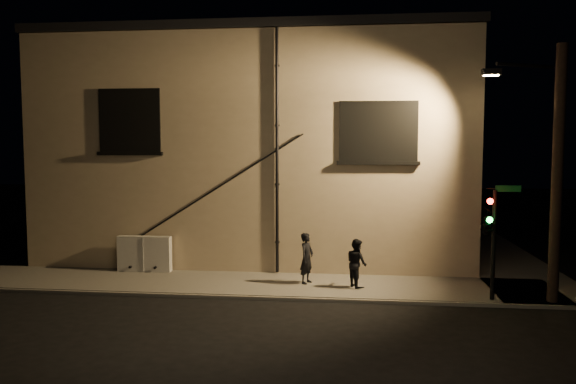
# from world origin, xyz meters

# --- Properties ---
(ground) EXTENTS (90.00, 90.00, 0.00)m
(ground) POSITION_xyz_m (0.00, 0.00, 0.00)
(ground) COLOR black
(sidewalk) EXTENTS (21.00, 16.00, 0.12)m
(sidewalk) POSITION_xyz_m (1.22, 4.39, 0.06)
(sidewalk) COLOR #5B5752
(sidewalk) RESTS_ON ground
(building) EXTENTS (16.20, 12.23, 8.80)m
(building) POSITION_xyz_m (-3.00, 8.99, 4.40)
(building) COLOR tan
(building) RESTS_ON ground
(utility_cabinet) EXTENTS (1.88, 0.32, 1.24)m
(utility_cabinet) POSITION_xyz_m (-6.47, 2.70, 0.74)
(utility_cabinet) COLOR #BBB7B2
(utility_cabinet) RESTS_ON sidewalk
(pedestrian_a) EXTENTS (0.60, 0.70, 1.62)m
(pedestrian_a) POSITION_xyz_m (-0.68, 1.62, 0.93)
(pedestrian_a) COLOR black
(pedestrian_a) RESTS_ON sidewalk
(pedestrian_b) EXTENTS (0.86, 0.92, 1.51)m
(pedestrian_b) POSITION_xyz_m (0.91, 1.33, 0.88)
(pedestrian_b) COLOR black
(pedestrian_b) RESTS_ON sidewalk
(traffic_signal) EXTENTS (1.21, 1.92, 3.28)m
(traffic_signal) POSITION_xyz_m (4.56, 0.19, 2.32)
(traffic_signal) COLOR black
(traffic_signal) RESTS_ON sidewalk
(streetlamp_pole) EXTENTS (2.03, 1.39, 7.31)m
(streetlamp_pole) POSITION_xyz_m (6.32, 0.34, 3.87)
(streetlamp_pole) COLOR black
(streetlamp_pole) RESTS_ON ground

